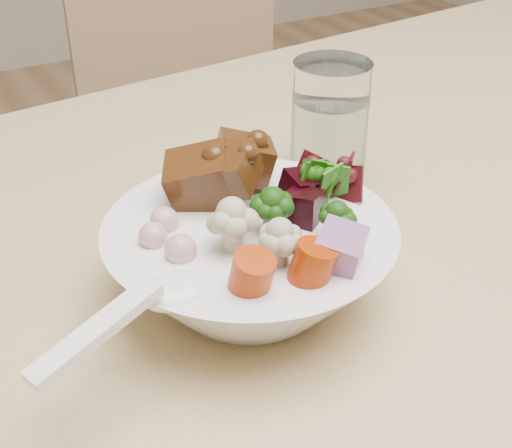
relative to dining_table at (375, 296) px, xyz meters
name	(u,v)px	position (x,y,z in m)	size (l,w,h in m)	color
dining_table	(375,296)	(0.00, 0.00, 0.00)	(1.75, 1.10, 0.78)	tan
chair_far	(199,181)	(0.12, 0.68, -0.23)	(0.43, 0.43, 0.84)	tan
food_bowl	(251,255)	(-0.16, -0.03, 0.12)	(0.23, 0.23, 0.12)	white
soup_spoon	(157,300)	(-0.25, -0.08, 0.15)	(0.14, 0.07, 0.03)	white
water_glass	(329,131)	(0.00, 0.10, 0.14)	(0.08, 0.08, 0.13)	white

